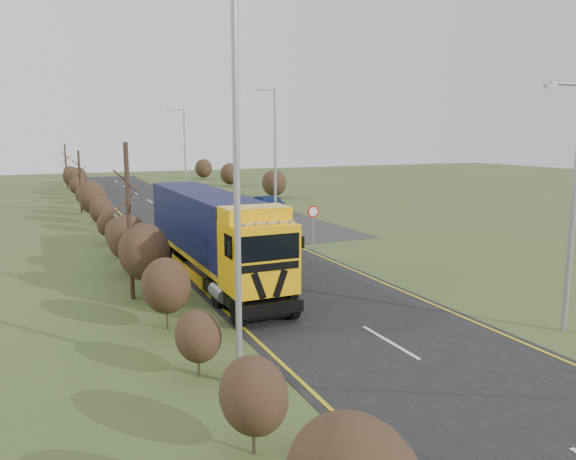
# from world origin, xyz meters

# --- Properties ---
(ground) EXTENTS (160.00, 160.00, 0.00)m
(ground) POSITION_xyz_m (0.00, 0.00, 0.00)
(ground) COLOR #3E4F22
(ground) RESTS_ON ground
(road) EXTENTS (8.00, 120.00, 0.02)m
(road) POSITION_xyz_m (0.00, 10.00, 0.01)
(road) COLOR black
(road) RESTS_ON ground
(layby) EXTENTS (6.00, 18.00, 0.02)m
(layby) POSITION_xyz_m (6.50, 20.00, 0.01)
(layby) COLOR #2C2927
(layby) RESTS_ON ground
(lane_markings) EXTENTS (7.52, 116.00, 0.01)m
(lane_markings) POSITION_xyz_m (0.00, 9.69, 0.03)
(lane_markings) COLOR gold
(lane_markings) RESTS_ON road
(hedgerow) EXTENTS (2.24, 102.04, 6.05)m
(hedgerow) POSITION_xyz_m (-6.00, 7.89, 1.62)
(hedgerow) COLOR #322216
(hedgerow) RESTS_ON ground
(lorry) EXTENTS (2.72, 13.94, 3.88)m
(lorry) POSITION_xyz_m (-2.80, 5.60, 2.20)
(lorry) COLOR black
(lorry) RESTS_ON ground
(car_red_hatchback) EXTENTS (2.09, 3.70, 1.19)m
(car_red_hatchback) POSITION_xyz_m (4.86, 19.78, 0.59)
(car_red_hatchback) COLOR #A41E08
(car_red_hatchback) RESTS_ON ground
(car_blue_sedan) EXTENTS (1.99, 4.45, 1.42)m
(car_blue_sedan) POSITION_xyz_m (7.00, 24.20, 0.71)
(car_blue_sedan) COLOR black
(car_blue_sedan) RESTS_ON ground
(streetlight_near) EXTENTS (1.71, 0.18, 7.97)m
(streetlight_near) POSITION_xyz_m (5.71, -5.42, 4.36)
(streetlight_near) COLOR gray
(streetlight_near) RESTS_ON ground
(streetlight_mid) EXTENTS (1.99, 0.19, 9.35)m
(streetlight_mid) POSITION_xyz_m (4.92, 17.11, 5.16)
(streetlight_mid) COLOR gray
(streetlight_mid) RESTS_ON ground
(streetlight_far) EXTENTS (1.93, 0.18, 9.06)m
(streetlight_far) POSITION_xyz_m (5.34, 43.81, 4.99)
(streetlight_far) COLOR gray
(streetlight_far) RESTS_ON ground
(left_pole) EXTENTS (0.16, 0.16, 10.65)m
(left_pole) POSITION_xyz_m (-5.20, -4.93, 5.33)
(left_pole) COLOR gray
(left_pole) RESTS_ON ground
(speed_sign) EXTENTS (0.68, 0.10, 2.46)m
(speed_sign) POSITION_xyz_m (4.20, 9.71, 1.73)
(speed_sign) COLOR gray
(speed_sign) RESTS_ON ground
(warning_board) EXTENTS (0.76, 0.11, 1.99)m
(warning_board) POSITION_xyz_m (4.20, 24.62, 1.22)
(warning_board) COLOR gray
(warning_board) RESTS_ON ground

